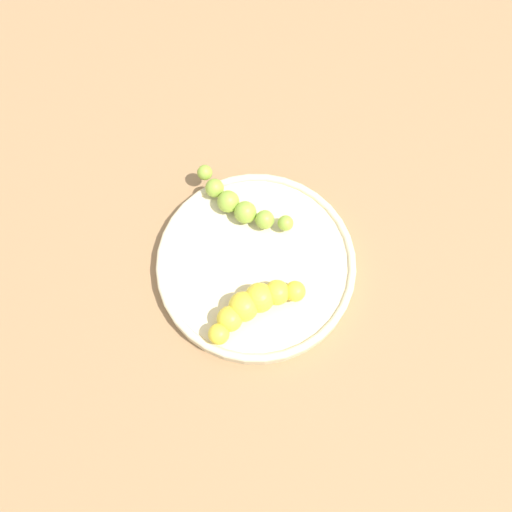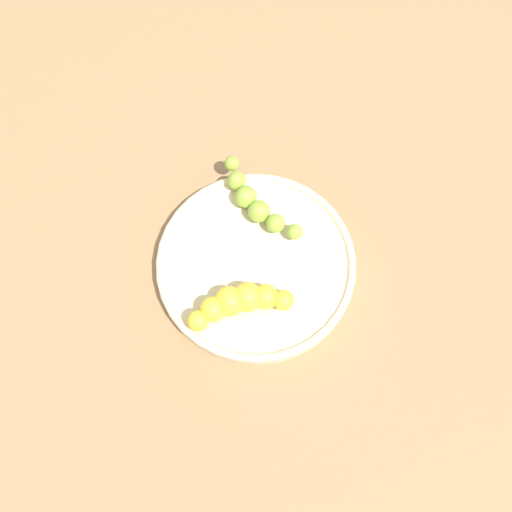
% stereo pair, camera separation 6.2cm
% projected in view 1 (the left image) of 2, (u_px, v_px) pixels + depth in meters
% --- Properties ---
extents(ground_plane, '(2.40, 2.40, 0.00)m').
position_uv_depth(ground_plane, '(256.00, 267.00, 0.66)').
color(ground_plane, '#936D47').
extents(fruit_bowl, '(0.25, 0.25, 0.02)m').
position_uv_depth(fruit_bowl, '(256.00, 263.00, 0.64)').
color(fruit_bowl, beige).
rests_on(fruit_bowl, ground_plane).
extents(banana_yellow, '(0.08, 0.11, 0.04)m').
position_uv_depth(banana_yellow, '(253.00, 305.00, 0.60)').
color(banana_yellow, yellow).
rests_on(banana_yellow, fruit_bowl).
extents(banana_green, '(0.08, 0.13, 0.03)m').
position_uv_depth(banana_green, '(239.00, 204.00, 0.65)').
color(banana_green, '#8CAD38').
rests_on(banana_green, fruit_bowl).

